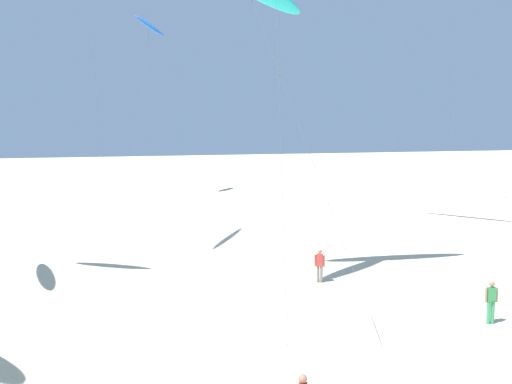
% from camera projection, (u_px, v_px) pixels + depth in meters
% --- Properties ---
extents(flying_kite_7, '(5.92, 12.35, 19.36)m').
position_uv_depth(flying_kite_7, '(150.00, 26.00, 61.05)').
color(flying_kite_7, blue).
rests_on(flying_kite_7, ground).
extents(person_near_left, '(0.44, 0.33, 1.64)m').
position_uv_depth(person_near_left, '(320.00, 264.00, 27.75)').
color(person_near_left, slate).
rests_on(person_near_left, ground).
extents(person_far_watcher, '(0.50, 0.26, 1.67)m').
position_uv_depth(person_far_watcher, '(491.00, 300.00, 21.91)').
color(person_far_watcher, '#338E56').
rests_on(person_far_watcher, ground).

